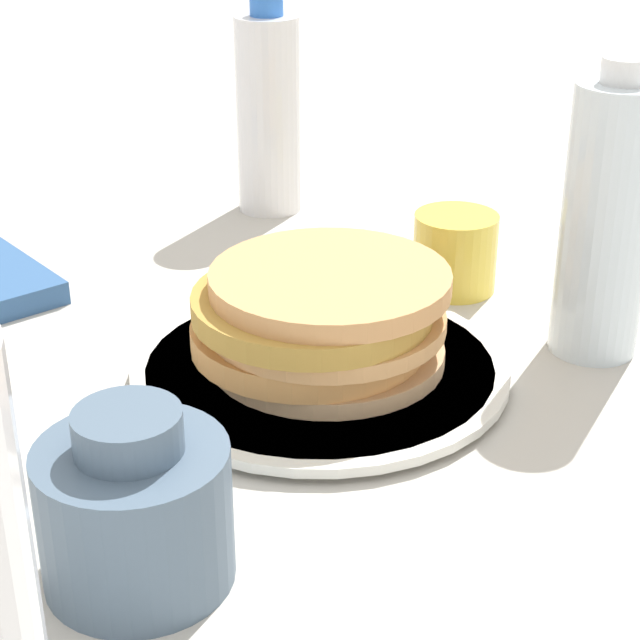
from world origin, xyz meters
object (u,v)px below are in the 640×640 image
object	(u,v)px
plate	(320,369)
cream_jug	(135,508)
juice_glass	(455,252)
water_bottle_near	(269,113)
water_bottle_far	(606,220)
pancake_stack	(320,318)

from	to	relation	value
plate	cream_jug	distance (m)	0.24
juice_glass	water_bottle_near	size ratio (longest dim) A/B	0.34
water_bottle_near	water_bottle_far	size ratio (longest dim) A/B	0.95
plate	water_bottle_near	bearing A→B (deg)	-7.75
pancake_stack	water_bottle_near	distance (m)	0.37
pancake_stack	juice_glass	bearing A→B (deg)	-51.47
pancake_stack	juice_glass	distance (m)	0.20
water_bottle_near	cream_jug	bearing A→B (deg)	159.65
plate	water_bottle_far	world-z (taller)	water_bottle_far
cream_jug	water_bottle_far	bearing A→B (deg)	-64.57
cream_jug	water_bottle_near	distance (m)	0.59
pancake_stack	cream_jug	xyz separation A→B (m)	(-0.19, 0.15, -0.00)
pancake_stack	juice_glass	xyz separation A→B (m)	(0.12, -0.15, -0.02)
juice_glass	cream_jug	bearing A→B (deg)	135.03
plate	cream_jug	size ratio (longest dim) A/B	2.65
plate	pancake_stack	distance (m)	0.04
water_bottle_near	juice_glass	bearing A→B (deg)	-156.35
plate	cream_jug	xyz separation A→B (m)	(-0.19, 0.15, 0.04)
cream_jug	water_bottle_near	world-z (taller)	water_bottle_near
pancake_stack	juice_glass	size ratio (longest dim) A/B	2.58
pancake_stack	plate	bearing A→B (deg)	39.98
cream_jug	water_bottle_far	distance (m)	0.41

